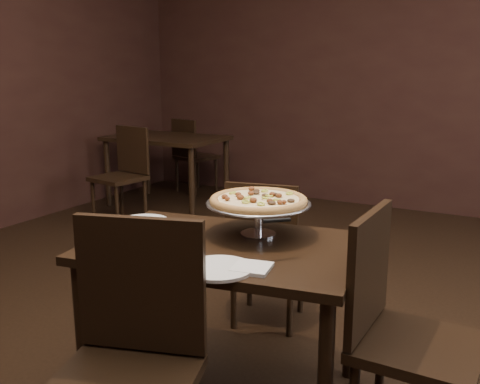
% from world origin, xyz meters
% --- Properties ---
extents(room, '(6.04, 7.04, 2.84)m').
position_xyz_m(room, '(0.06, 0.03, 1.40)').
color(room, black).
rests_on(room, ground).
extents(dining_table, '(1.19, 0.89, 0.68)m').
position_xyz_m(dining_table, '(-0.00, -0.11, 0.59)').
color(dining_table, black).
rests_on(dining_table, ground).
extents(background_table, '(1.15, 0.77, 0.72)m').
position_xyz_m(background_table, '(-2.20, 2.50, 0.62)').
color(background_table, black).
rests_on(background_table, ground).
extents(pizza_stand, '(0.45, 0.45, 0.19)m').
position_xyz_m(pizza_stand, '(0.07, 0.06, 0.84)').
color(pizza_stand, silver).
rests_on(pizza_stand, dining_table).
extents(parmesan_shaker, '(0.06, 0.06, 0.11)m').
position_xyz_m(parmesan_shaker, '(-0.16, -0.29, 0.74)').
color(parmesan_shaker, '#F5F0BE').
rests_on(parmesan_shaker, dining_table).
extents(pepper_flake_shaker, '(0.06, 0.06, 0.10)m').
position_xyz_m(pepper_flake_shaker, '(-0.16, -0.31, 0.73)').
color(pepper_flake_shaker, maroon).
rests_on(pepper_flake_shaker, dining_table).
extents(packet_caddy, '(0.09, 0.09, 0.07)m').
position_xyz_m(packet_caddy, '(-0.24, -0.27, 0.71)').
color(packet_caddy, black).
rests_on(packet_caddy, dining_table).
extents(napkin_stack, '(0.15, 0.15, 0.01)m').
position_xyz_m(napkin_stack, '(0.24, -0.32, 0.69)').
color(napkin_stack, silver).
rests_on(napkin_stack, dining_table).
extents(plate_left, '(0.23, 0.23, 0.01)m').
position_xyz_m(plate_left, '(-0.49, -0.02, 0.69)').
color(plate_left, white).
rests_on(plate_left, dining_table).
extents(plate_near, '(0.25, 0.25, 0.01)m').
position_xyz_m(plate_near, '(0.13, -0.38, 0.69)').
color(plate_near, white).
rests_on(plate_near, dining_table).
extents(serving_spatula, '(0.14, 0.14, 0.02)m').
position_xyz_m(serving_spatula, '(0.26, -0.17, 0.83)').
color(serving_spatula, silver).
rests_on(serving_spatula, pizza_stand).
extents(chair_far, '(0.45, 0.45, 0.82)m').
position_xyz_m(chair_far, '(-0.12, 0.55, 0.45)').
color(chair_far, black).
rests_on(chair_far, ground).
extents(chair_near, '(0.54, 0.54, 0.93)m').
position_xyz_m(chair_near, '(0.03, -0.76, 0.51)').
color(chair_near, black).
rests_on(chair_near, ground).
extents(chair_side, '(0.43, 0.43, 0.90)m').
position_xyz_m(chair_side, '(0.72, -0.11, 0.49)').
color(chair_side, black).
rests_on(chair_side, ground).
extents(bg_chair_far, '(0.49, 0.49, 0.85)m').
position_xyz_m(bg_chair_far, '(-2.29, 3.10, 0.46)').
color(bg_chair_far, black).
rests_on(bg_chair_far, ground).
extents(bg_chair_near, '(0.47, 0.47, 0.87)m').
position_xyz_m(bg_chair_near, '(-2.18, 1.80, 0.48)').
color(bg_chair_near, black).
rests_on(bg_chair_near, ground).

